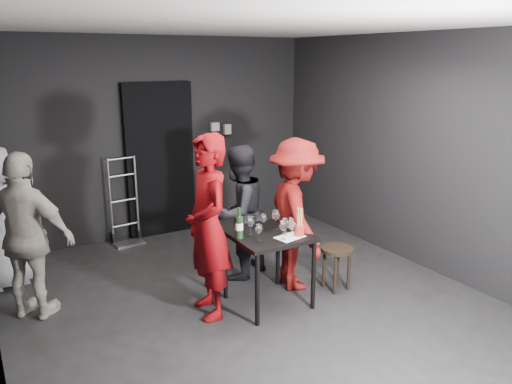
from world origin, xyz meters
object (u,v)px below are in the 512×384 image
hand_truck (127,227)px  bystander_cream (27,231)px  woman_black (239,212)px  breadstick_cup (299,222)px  server_red (208,211)px  stool (337,256)px  wine_bottle (239,226)px  man_maroon (296,209)px  tasting_table (269,243)px

hand_truck → bystander_cream: bearing=-137.5°
woman_black → breadstick_cup: size_ratio=5.01×
woman_black → hand_truck: bearing=-87.3°
server_red → breadstick_cup: server_red is taller
server_red → stool: bearing=87.4°
stool → wine_bottle: (-1.11, 0.13, 0.49)m
stool → man_maroon: size_ratio=0.27×
woman_black → breadstick_cup: 0.97m
stool → breadstick_cup: (-0.58, -0.11, 0.51)m
stool → server_red: 1.56m
server_red → woman_black: size_ratio=1.37×
tasting_table → server_red: server_red is taller
woman_black → bystander_cream: (-2.13, 0.18, 0.11)m
server_red → wine_bottle: size_ratio=6.83×
tasting_table → wine_bottle: bearing=173.9°
stool → man_maroon: (-0.34, 0.29, 0.50)m
tasting_table → man_maroon: (0.46, 0.20, 0.22)m
man_maroon → bystander_cream: bearing=88.3°
stool → bystander_cream: 3.08m
breadstick_cup → man_maroon: bearing=58.8°
tasting_table → server_red: bearing=168.4°
stool → tasting_table: bearing=173.4°
hand_truck → server_red: bearing=-92.2°
bystander_cream → breadstick_cup: 2.55m
stool → bystander_cream: (-2.86, 1.02, 0.49)m
hand_truck → bystander_cream: size_ratio=0.68×
stool → wine_bottle: wine_bottle is taller
woman_black → man_maroon: bearing=102.8°
stool → breadstick_cup: 0.78m
tasting_table → man_maroon: bearing=23.3°
hand_truck → wine_bottle: (0.42, -2.38, 0.65)m
bystander_cream → breadstick_cup: bystander_cream is taller
bystander_cream → woman_black: bearing=-142.8°
woman_black → wine_bottle: woman_black is taller
woman_black → wine_bottle: bearing=38.8°
man_maroon → bystander_cream: 2.63m
hand_truck → man_maroon: man_maroon is taller
woman_black → man_maroon: size_ratio=0.86×
hand_truck → tasting_table: hand_truck is taller
wine_bottle → woman_black: bearing=61.8°
hand_truck → man_maroon: 2.60m
bystander_cream → wine_bottle: bystander_cream is taller
tasting_table → breadstick_cup: bearing=-43.5°
wine_bottle → server_red: bearing=162.5°
server_red → bystander_cream: bearing=-112.4°
woman_black → tasting_table: bearing=61.5°
stool → woman_black: bearing=131.1°
wine_bottle → breadstick_cup: bearing=-24.5°
breadstick_cup → hand_truck: bearing=109.9°
hand_truck → man_maroon: bearing=-67.3°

